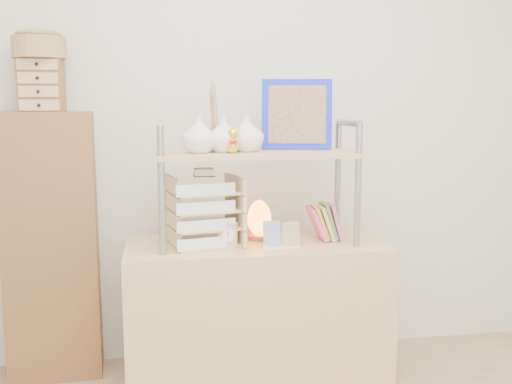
{
  "coord_description": "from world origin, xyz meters",
  "views": [
    {
      "loc": [
        -0.42,
        -1.35,
        1.39
      ],
      "look_at": [
        -0.0,
        1.2,
        0.99
      ],
      "focal_mm": 40.0,
      "sensor_mm": 36.0,
      "label": 1
    }
  ],
  "objects_px": {
    "desk": "(257,319)",
    "salt_lamp": "(259,219)",
    "letter_tray": "(204,215)",
    "cabinet": "(51,247)"
  },
  "relations": [
    {
      "from": "desk",
      "to": "salt_lamp",
      "type": "distance_m",
      "value": 0.48
    },
    {
      "from": "desk",
      "to": "letter_tray",
      "type": "xyz_separation_m",
      "value": [
        -0.24,
        0.0,
        0.51
      ]
    },
    {
      "from": "letter_tray",
      "to": "salt_lamp",
      "type": "height_order",
      "value": "letter_tray"
    },
    {
      "from": "cabinet",
      "to": "salt_lamp",
      "type": "distance_m",
      "value": 1.07
    },
    {
      "from": "cabinet",
      "to": "salt_lamp",
      "type": "xyz_separation_m",
      "value": [
        1.01,
        -0.31,
        0.17
      ]
    },
    {
      "from": "cabinet",
      "to": "desk",
      "type": "bearing_deg",
      "value": -24.27
    },
    {
      "from": "cabinet",
      "to": "letter_tray",
      "type": "xyz_separation_m",
      "value": [
        0.75,
        -0.37,
        0.21
      ]
    },
    {
      "from": "cabinet",
      "to": "salt_lamp",
      "type": "relative_size",
      "value": 7.1
    },
    {
      "from": "cabinet",
      "to": "letter_tray",
      "type": "bearing_deg",
      "value": -30.09
    },
    {
      "from": "desk",
      "to": "cabinet",
      "type": "relative_size",
      "value": 0.89
    }
  ]
}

